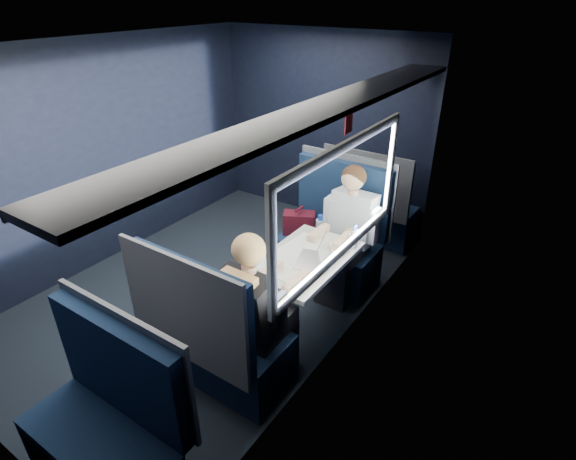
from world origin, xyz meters
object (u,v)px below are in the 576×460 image
Objects in this scene: seat_row_back at (110,431)px; seat_bay_far at (216,340)px; table at (301,265)px; man at (348,228)px; laptop at (318,257)px; cup at (352,238)px; bottle_small at (354,238)px; seat_row_front at (370,209)px; woman at (256,305)px; seat_bay_near at (330,240)px.

seat_bay_far is at bearing 90.00° from seat_row_back.
table is 0.76× the size of man.
laptop is 0.46m from cup.
seat_row_back is 3.14× the size of laptop.
bottle_small is at bearing 52.42° from table.
cup is (0.42, 1.31, 0.37)m from seat_bay_far.
man reaches higher than cup.
seat_row_front is 2.54m from woman.
seat_row_back reaches higher than cup.
man reaches higher than seat_row_front.
seat_bay_near is at bearing 102.61° from table.
seat_bay_near is 0.81m from bottle_small.
cup reaches higher than table.
bottle_small is 0.10m from cup.
seat_bay_far is 1.43m from cup.
cup is (0.42, -1.36, 0.37)m from seat_row_front.
seat_bay_far is 3.41× the size of laptop.
laptop is 1.78× the size of bottle_small.
seat_bay_far is at bearing -146.18° from woman.
laptop is 4.54× the size of cup.
seat_bay_near is at bearing 134.19° from bottle_small.
bottle_small is at bearing 77.77° from seat_row_back.
man reaches higher than seat_row_back.
man is at bearing -77.17° from seat_row_front.
table is at bearing -118.57° from cup.
man is (0.25, 1.57, 0.30)m from seat_bay_far.
seat_bay_far is at bearing -89.59° from seat_bay_near.
seat_row_front is at bearing 100.81° from laptop.
seat_row_back is at bearing -101.01° from laptop.
bottle_small is (0.22, -0.32, 0.11)m from man.
table is 4.80× the size of bottle_small.
bottle_small is (0.47, -1.42, 0.42)m from seat_row_front.
bottle_small is at bearing -53.68° from cup.
seat_bay_far is 2.67m from seat_row_front.
woman is at bearing -84.55° from table.
table is 1.82m from seat_row_front.
seat_row_back is (-0.18, -1.80, -0.25)m from table.
seat_row_back is at bearing -102.93° from woman.
bottle_small is at bearing -71.69° from seat_row_front.
seat_row_back is 1.86m from laptop.
seat_bay_far is at bearing -107.80° from cup.
bottle_small is (0.12, 0.39, 0.03)m from laptop.
seat_row_front is 3.59m from seat_row_back.
seat_row_front is 1.56m from bottle_small.
seat_bay_near is 2.67m from seat_row_back.
table is 0.93m from seat_bay_far.
man is (0.25, -1.10, 0.31)m from seat_row_front.
seat_row_front is (0.01, 0.93, -0.01)m from seat_bay_near.
seat_bay_near reaches higher than table.
seat_row_back reaches higher than laptop.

